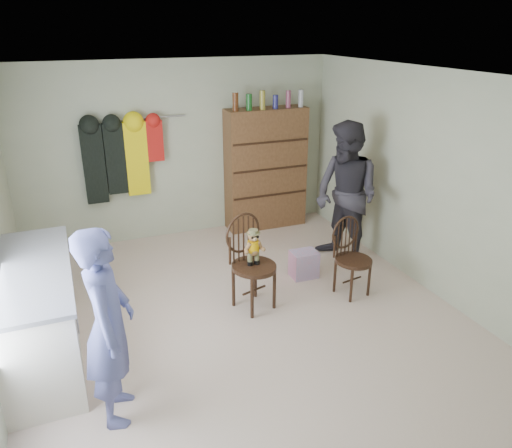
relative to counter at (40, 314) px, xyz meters
name	(u,v)px	position (x,y,z in m)	size (l,w,h in m)	color
ground_plane	(241,315)	(1.95, 0.00, -0.47)	(5.00, 5.00, 0.00)	beige
room_walls	(222,161)	(1.95, 0.53, 1.11)	(5.00, 5.00, 5.00)	#B9BE9F
counter	(40,314)	(0.00, 0.00, 0.00)	(0.64, 1.86, 0.94)	silver
chair_front	(251,256)	(2.13, 0.16, 0.13)	(0.59, 0.59, 1.06)	#3A2214
chair_far	(351,254)	(3.29, 0.01, 0.02)	(0.47, 0.47, 0.91)	#3A2214
striped_bag	(304,264)	(2.98, 0.55, -0.30)	(0.32, 0.25, 0.34)	pink
person_left	(109,327)	(0.53, -0.98, 0.34)	(0.59, 0.39, 1.62)	#545A9B
person_right	(346,195)	(3.64, 0.74, 0.45)	(0.90, 0.70, 1.84)	#2D2B33
dresser	(266,168)	(3.20, 2.30, 0.44)	(1.20, 0.39, 2.06)	brown
coat_rack	(121,158)	(1.12, 2.38, 0.78)	(1.42, 0.12, 1.09)	#99999E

